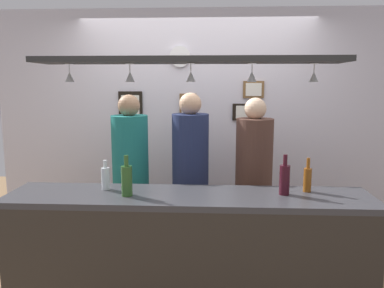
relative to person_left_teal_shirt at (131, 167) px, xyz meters
The scene contains 20 objects.
back_wall 0.95m from the person_left_teal_shirt, 49.25° to the left, with size 4.40×0.06×2.60m, color silver.
bar_counter 1.15m from the person_left_teal_shirt, 56.72° to the right, with size 2.70×0.55×1.01m.
overhead_glass_rack 1.32m from the person_left_teal_shirt, 49.77° to the right, with size 2.20×0.36×0.04m, color black.
hanging_wineglass_far_left 1.11m from the person_left_teal_shirt, 113.28° to the right, with size 0.07×0.07×0.13m.
hanging_wineglass_left 1.08m from the person_left_teal_shirt, 76.29° to the right, with size 0.07×0.07×0.13m.
hanging_wineglass_center_left 1.25m from the person_left_teal_shirt, 49.11° to the right, with size 0.07×0.07×0.13m.
hanging_wineglass_center 1.51m from the person_left_teal_shirt, 34.29° to the right, with size 0.07×0.07×0.13m.
hanging_wineglass_center_right 1.83m from the person_left_teal_shirt, 23.33° to the right, with size 0.07×0.07×0.13m.
person_left_teal_shirt is the anchor object (origin of this frame).
person_middle_navy_shirt 0.57m from the person_left_teal_shirt, ahead, with size 0.34×0.34×1.74m.
person_right_brown_shirt 1.15m from the person_left_teal_shirt, ahead, with size 0.34×0.34×1.69m.
bottle_wine_dark_red 1.49m from the person_left_teal_shirt, 28.86° to the right, with size 0.08×0.08×0.30m.
bottle_soda_clear 0.66m from the person_left_teal_shirt, 94.34° to the right, with size 0.06×0.06×0.23m.
bottle_champagne_green 0.83m from the person_left_teal_shirt, 79.47° to the right, with size 0.08×0.08×0.30m.
bottle_beer_amber_tall 1.62m from the person_left_teal_shirt, 23.04° to the right, with size 0.06×0.06×0.26m.
picture_frame_lower_pair 1.39m from the person_left_teal_shirt, 29.84° to the left, with size 0.30×0.02×0.18m.
picture_frame_crest 0.98m from the person_left_teal_shirt, 52.38° to the left, with size 0.18×0.02×0.26m.
picture_frame_caricature 0.84m from the person_left_teal_shirt, 101.06° to the left, with size 0.26×0.02×0.34m.
picture_frame_upper_small 1.54m from the person_left_teal_shirt, 28.40° to the left, with size 0.22×0.02×0.18m.
wall_clock 1.31m from the person_left_teal_shirt, 57.02° to the left, with size 0.22×0.22×0.03m, color white.
Camera 1 is at (0.17, -3.04, 1.82)m, focal length 35.45 mm.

